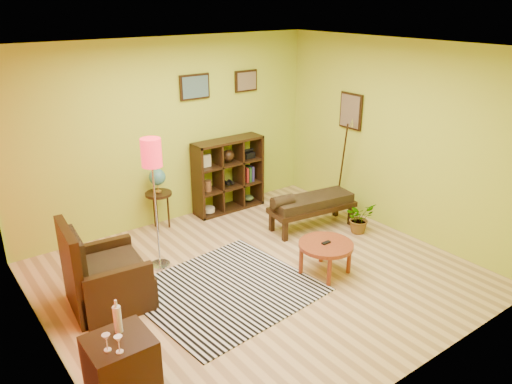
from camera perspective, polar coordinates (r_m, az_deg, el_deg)
ground at (r=6.43m, az=0.37°, el=-9.61°), size 5.00×5.00×0.00m
room_shell at (r=5.67m, az=-0.43°, el=5.93°), size 5.04×4.54×2.82m
zebra_rug at (r=6.17m, az=-3.48°, el=-11.08°), size 2.15×1.97×0.01m
coffee_table at (r=6.39m, az=7.98°, el=-6.30°), size 0.69×0.69×0.45m
armchair at (r=6.01m, az=-17.03°, el=-9.58°), size 0.94×0.94×1.04m
side_cabinet at (r=4.70m, az=-15.09°, el=-19.01°), size 0.54×0.49×0.95m
floor_lamp at (r=6.22m, az=-11.78°, el=3.07°), size 0.26×0.26×1.74m
globe_table at (r=7.52m, az=-11.17°, el=0.91°), size 0.40×0.40×0.96m
cube_shelf at (r=8.16m, az=-3.08°, el=1.97°), size 1.20×0.35×1.20m
bench at (r=7.57m, az=6.23°, el=-1.36°), size 1.41×0.67×0.63m
potted_plant at (r=7.64m, az=11.70°, el=-3.24°), size 0.46×0.50×0.37m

